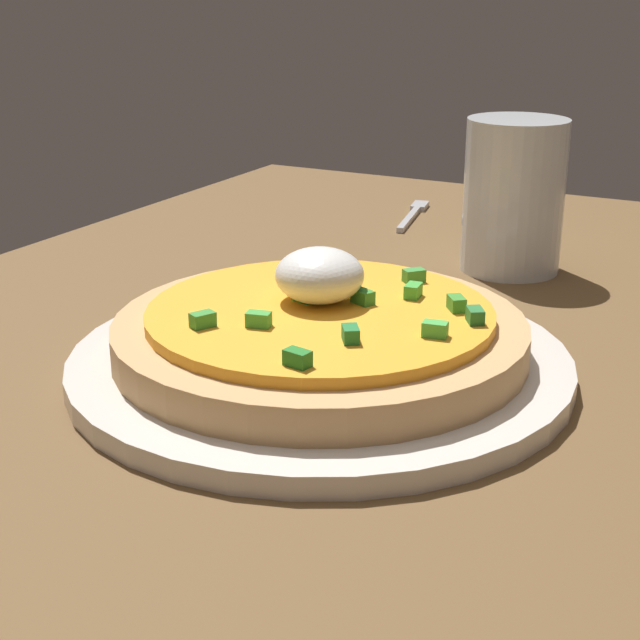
{
  "coord_description": "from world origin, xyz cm",
  "views": [
    {
      "loc": [
        -43.49,
        -25.38,
        24.33
      ],
      "look_at": [
        1.15,
        -2.05,
        5.91
      ],
      "focal_mm": 53.31,
      "sensor_mm": 36.0,
      "label": 1
    }
  ],
  "objects_px": {
    "pizza": "(320,329)",
    "cup_near": "(513,205)",
    "fork": "(414,213)",
    "plate": "(320,363)"
  },
  "relations": [
    {
      "from": "pizza",
      "to": "fork",
      "type": "relative_size",
      "value": 2.09
    },
    {
      "from": "pizza",
      "to": "cup_near",
      "type": "height_order",
      "value": "cup_near"
    },
    {
      "from": "plate",
      "to": "fork",
      "type": "relative_size",
      "value": 2.55
    },
    {
      "from": "pizza",
      "to": "cup_near",
      "type": "xyz_separation_m",
      "value": [
        0.25,
        -0.04,
        0.02
      ]
    },
    {
      "from": "fork",
      "to": "pizza",
      "type": "bearing_deg",
      "value": -177.32
    },
    {
      "from": "pizza",
      "to": "fork",
      "type": "height_order",
      "value": "pizza"
    },
    {
      "from": "plate",
      "to": "cup_near",
      "type": "relative_size",
      "value": 2.47
    },
    {
      "from": "cup_near",
      "to": "fork",
      "type": "xyz_separation_m",
      "value": [
        0.13,
        0.13,
        -0.05
      ]
    },
    {
      "from": "pizza",
      "to": "fork",
      "type": "distance_m",
      "value": 0.39
    },
    {
      "from": "fork",
      "to": "plate",
      "type": "bearing_deg",
      "value": -177.31
    }
  ]
}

